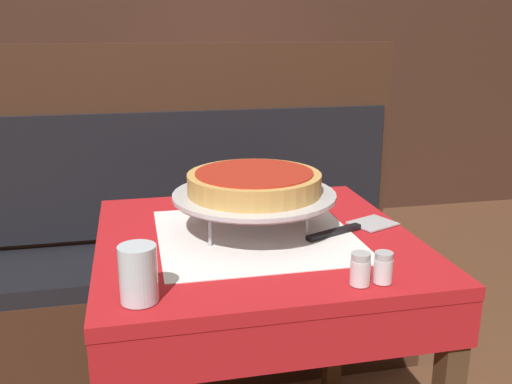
# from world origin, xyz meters

# --- Properties ---
(dining_table_front) EXTENTS (0.75, 0.75, 0.76)m
(dining_table_front) POSITION_xyz_m (0.00, 0.00, 0.66)
(dining_table_front) COLOR red
(dining_table_front) RESTS_ON ground_plane
(dining_table_rear) EXTENTS (0.77, 0.77, 0.76)m
(dining_table_rear) POSITION_xyz_m (0.27, 1.75, 0.65)
(dining_table_rear) COLOR red
(dining_table_rear) RESTS_ON ground_plane
(booth_bench) EXTENTS (1.64, 0.45, 1.18)m
(booth_bench) POSITION_xyz_m (-0.09, 0.72, 0.35)
(booth_bench) COLOR #3D2316
(booth_bench) RESTS_ON ground_plane
(back_wall_panel) EXTENTS (6.00, 0.04, 2.40)m
(back_wall_panel) POSITION_xyz_m (0.00, 2.34, 1.20)
(back_wall_panel) COLOR #3D2319
(back_wall_panel) RESTS_ON ground_plane
(pizza_pan_stand) EXTENTS (0.39, 0.39, 0.10)m
(pizza_pan_stand) POSITION_xyz_m (-0.00, 0.02, 0.85)
(pizza_pan_stand) COLOR #ADADB2
(pizza_pan_stand) RESTS_ON dining_table_front
(deep_dish_pizza) EXTENTS (0.32, 0.32, 0.05)m
(deep_dish_pizza) POSITION_xyz_m (-0.00, 0.02, 0.88)
(deep_dish_pizza) COLOR tan
(deep_dish_pizza) RESTS_ON pizza_pan_stand
(pizza_server) EXTENTS (0.27, 0.15, 0.01)m
(pizza_server) POSITION_xyz_m (0.25, -0.02, 0.76)
(pizza_server) COLOR #BCBCC1
(pizza_server) RESTS_ON dining_table_front
(water_glass_near) EXTENTS (0.07, 0.07, 0.11)m
(water_glass_near) POSITION_xyz_m (-0.28, -0.29, 0.81)
(water_glass_near) COLOR silver
(water_glass_near) RESTS_ON dining_table_front
(salt_shaker) EXTENTS (0.04, 0.04, 0.06)m
(salt_shaker) POSITION_xyz_m (0.14, -0.31, 0.79)
(salt_shaker) COLOR silver
(salt_shaker) RESTS_ON dining_table_front
(pepper_shaker) EXTENTS (0.04, 0.04, 0.06)m
(pepper_shaker) POSITION_xyz_m (0.19, -0.31, 0.79)
(pepper_shaker) COLOR silver
(pepper_shaker) RESTS_ON dining_table_front
(napkin_holder) EXTENTS (0.10, 0.05, 0.09)m
(napkin_holder) POSITION_xyz_m (-0.05, 0.33, 0.80)
(napkin_holder) COLOR #B2B2B7
(napkin_holder) RESTS_ON dining_table_front
(condiment_caddy) EXTENTS (0.13, 0.13, 0.15)m
(condiment_caddy) POSITION_xyz_m (0.36, 1.83, 0.80)
(condiment_caddy) COLOR black
(condiment_caddy) RESTS_ON dining_table_rear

